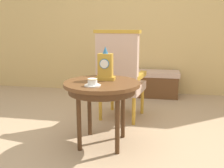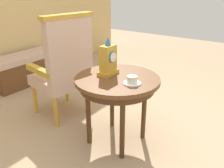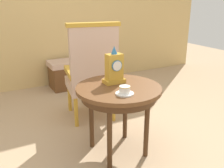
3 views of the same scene
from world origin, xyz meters
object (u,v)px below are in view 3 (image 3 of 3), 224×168
(teacup_left, at_px, (125,91))
(armchair, at_px, (92,71))
(window_bench, at_px, (80,72))
(mantel_clock, at_px, (114,68))
(side_table, at_px, (118,95))

(teacup_left, relative_size, armchair, 0.13)
(window_bench, bearing_deg, mantel_clock, -101.45)
(side_table, relative_size, window_bench, 0.74)
(side_table, relative_size, mantel_clock, 2.22)
(teacup_left, height_order, armchair, armchair)
(mantel_clock, xyz_separation_m, armchair, (0.05, 0.62, -0.19))
(side_table, relative_size, armchair, 0.66)
(side_table, xyz_separation_m, mantel_clock, (0.01, 0.10, 0.21))
(armchair, bearing_deg, side_table, -95.11)
(teacup_left, distance_m, mantel_clock, 0.31)
(armchair, bearing_deg, window_bench, 75.25)
(window_bench, bearing_deg, armchair, -104.75)
(mantel_clock, bearing_deg, side_table, -97.53)
(armchair, height_order, window_bench, armchair)
(side_table, distance_m, mantel_clock, 0.23)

